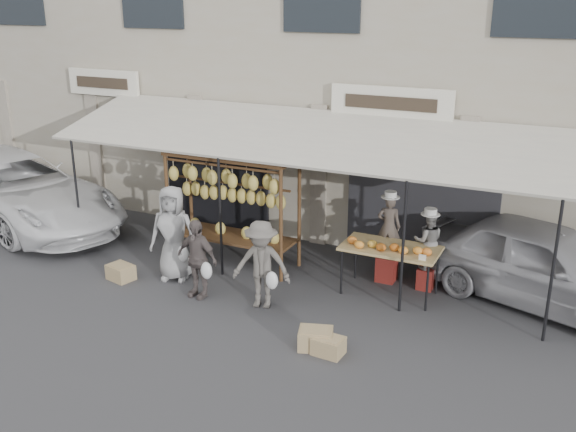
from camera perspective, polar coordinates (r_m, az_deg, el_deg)
name	(u,v)px	position (r m, az deg, el deg)	size (l,w,h in m)	color
ground_plane	(238,309)	(11.10, -4.49, -8.29)	(90.00, 90.00, 0.00)	#2D2D30
shophouse	(370,59)	(15.88, 7.27, 13.66)	(24.00, 6.15, 7.30)	#A49D8F
awning	(295,136)	(12.15, 0.64, 7.09)	(10.00, 2.35, 2.92)	beige
banana_rack	(231,188)	(12.40, -5.13, 2.49)	(2.60, 0.90, 2.24)	#4F3018
produce_table	(390,249)	(11.37, 9.05, -2.93)	(1.70, 0.90, 1.04)	tan
vendor_left	(389,226)	(11.88, 8.95, -0.92)	(0.43, 0.28, 1.18)	#52473F
vendor_right	(428,241)	(11.72, 12.37, -2.18)	(0.52, 0.40, 1.07)	gray
customer_left	(173,233)	(12.09, -10.15, -1.52)	(0.88, 0.58, 1.81)	gray
customer_mid	(197,258)	(11.37, -8.10, -3.76)	(0.84, 0.35, 1.44)	#5B514F
customer_right	(261,265)	(10.86, -2.37, -4.34)	(1.00, 0.58, 1.55)	#5B5650
stool_left	(387,268)	(12.18, 8.76, -4.62)	(0.35, 0.35, 0.49)	maroon
stool_right	(426,278)	(12.00, 12.13, -5.45)	(0.28, 0.28, 0.40)	maroon
crate_near_a	(316,339)	(9.90, 2.47, -10.86)	(0.51, 0.39, 0.31)	tan
crate_near_b	(328,346)	(9.76, 3.61, -11.45)	(0.45, 0.34, 0.27)	tan
crate_far	(121,272)	(12.53, -14.64, -4.86)	(0.48, 0.37, 0.29)	tan
van	(12,171)	(16.82, -23.31, 3.71)	(2.42, 5.25, 2.19)	white
sedan	(545,265)	(11.80, 21.89, -4.03)	(1.74, 4.33, 1.48)	#9E9DA2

